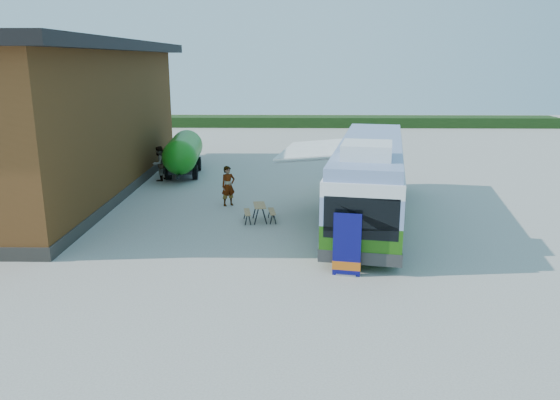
{
  "coord_description": "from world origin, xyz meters",
  "views": [
    {
      "loc": [
        1.58,
        -17.11,
        6.63
      ],
      "look_at": [
        1.2,
        3.01,
        1.4
      ],
      "focal_mm": 35.0,
      "sensor_mm": 36.0,
      "label": 1
    }
  ],
  "objects_px": {
    "banner": "(347,251)",
    "bus": "(370,177)",
    "picnic_table": "(260,209)",
    "person_b": "(159,164)",
    "slurry_tanker": "(184,152)",
    "person_a": "(228,186)"
  },
  "relations": [
    {
      "from": "banner",
      "to": "slurry_tanker",
      "type": "height_order",
      "value": "slurry_tanker"
    },
    {
      "from": "bus",
      "to": "person_b",
      "type": "bearing_deg",
      "value": 155.43
    },
    {
      "from": "banner",
      "to": "person_b",
      "type": "distance_m",
      "value": 16.37
    },
    {
      "from": "person_a",
      "to": "slurry_tanker",
      "type": "bearing_deg",
      "value": 83.45
    },
    {
      "from": "picnic_table",
      "to": "slurry_tanker",
      "type": "distance_m",
      "value": 10.59
    },
    {
      "from": "banner",
      "to": "bus",
      "type": "bearing_deg",
      "value": 86.48
    },
    {
      "from": "banner",
      "to": "picnic_table",
      "type": "distance_m",
      "value": 6.61
    },
    {
      "from": "picnic_table",
      "to": "person_b",
      "type": "distance_m",
      "value": 9.84
    },
    {
      "from": "banner",
      "to": "person_a",
      "type": "relative_size",
      "value": 1.1
    },
    {
      "from": "banner",
      "to": "picnic_table",
      "type": "height_order",
      "value": "banner"
    },
    {
      "from": "person_a",
      "to": "picnic_table",
      "type": "bearing_deg",
      "value": -90.74
    },
    {
      "from": "person_b",
      "to": "slurry_tanker",
      "type": "relative_size",
      "value": 0.3
    },
    {
      "from": "person_b",
      "to": "slurry_tanker",
      "type": "xyz_separation_m",
      "value": [
        1.07,
        1.56,
        0.4
      ]
    },
    {
      "from": "picnic_table",
      "to": "person_a",
      "type": "relative_size",
      "value": 0.76
    },
    {
      "from": "bus",
      "to": "person_a",
      "type": "distance_m",
      "value": 6.61
    },
    {
      "from": "picnic_table",
      "to": "slurry_tanker",
      "type": "relative_size",
      "value": 0.22
    },
    {
      "from": "banner",
      "to": "person_b",
      "type": "xyz_separation_m",
      "value": [
        -9.05,
        13.64,
        0.13
      ]
    },
    {
      "from": "bus",
      "to": "person_b",
      "type": "distance_m",
      "value": 12.96
    },
    {
      "from": "bus",
      "to": "person_a",
      "type": "relative_size",
      "value": 6.88
    },
    {
      "from": "banner",
      "to": "picnic_table",
      "type": "xyz_separation_m",
      "value": [
        -3.04,
        5.87,
        -0.29
      ]
    },
    {
      "from": "person_a",
      "to": "slurry_tanker",
      "type": "relative_size",
      "value": 0.29
    },
    {
      "from": "bus",
      "to": "slurry_tanker",
      "type": "bearing_deg",
      "value": 147.11
    }
  ]
}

